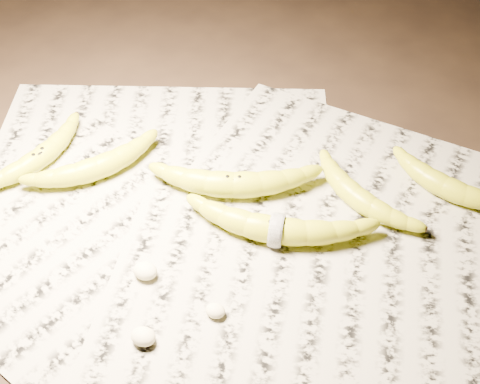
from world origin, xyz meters
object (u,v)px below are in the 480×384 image
at_px(banana_center, 234,183).
at_px(banana_upper_b, 446,185).
at_px(banana_left_a, 38,157).
at_px(banana_left_b, 97,166).
at_px(banana_upper_a, 357,195).
at_px(banana_taped, 277,228).

distance_m(banana_center, banana_upper_b, 0.32).
height_order(banana_center, banana_upper_b, banana_center).
xyz_separation_m(banana_left_a, banana_left_b, (0.10, 0.02, 0.00)).
height_order(banana_upper_a, banana_upper_b, same).
distance_m(banana_left_a, banana_left_b, 0.10).
bearing_deg(banana_upper_a, banana_left_b, -137.30).
xyz_separation_m(banana_center, banana_upper_a, (0.17, 0.05, -0.00)).
relative_size(banana_left_b, banana_taped, 0.79).
bearing_deg(banana_center, banana_taped, -54.28).
distance_m(banana_left_a, banana_upper_a, 0.49).
height_order(banana_taped, banana_upper_a, banana_taped).
bearing_deg(banana_upper_a, banana_center, -135.20).
bearing_deg(banana_upper_a, banana_left_a, -138.28).
height_order(banana_left_a, banana_left_b, banana_left_b).
distance_m(banana_left_a, banana_center, 0.31).
bearing_deg(banana_center, banana_left_b, 171.10).
bearing_deg(banana_upper_b, banana_left_a, -147.35).
xyz_separation_m(banana_left_b, banana_taped, (0.30, -0.01, 0.00)).
bearing_deg(banana_upper_b, banana_taped, -122.41).
bearing_deg(banana_upper_b, banana_left_b, -145.88).
bearing_deg(banana_left_a, banana_center, -65.09).
relative_size(banana_left_a, banana_center, 0.85).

